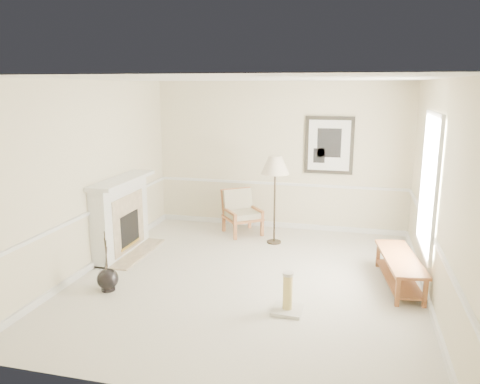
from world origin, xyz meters
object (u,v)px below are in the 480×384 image
(floor_lamp, at_px, (275,168))
(bench, at_px, (400,266))
(scratching_post, at_px, (287,300))
(floor_vase, at_px, (108,280))
(armchair, at_px, (241,210))

(floor_lamp, bearing_deg, bench, -34.15)
(floor_lamp, xyz_separation_m, scratching_post, (0.63, -2.62, -1.23))
(scratching_post, bearing_deg, bench, 40.16)
(floor_vase, xyz_separation_m, floor_lamp, (1.91, 2.59, 1.24))
(floor_vase, bearing_deg, armchair, 69.18)
(armchair, relative_size, bench, 0.60)
(armchair, relative_size, scratching_post, 1.74)
(armchair, xyz_separation_m, floor_lamp, (0.75, -0.46, 0.94))
(armchair, distance_m, bench, 3.38)
(floor_vase, relative_size, scratching_post, 1.64)
(armchair, bearing_deg, bench, -71.53)
(floor_lamp, relative_size, bench, 1.03)
(floor_lamp, distance_m, scratching_post, 2.96)
(armchair, height_order, floor_lamp, floor_lamp)
(floor_lamp, relative_size, scratching_post, 3.00)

